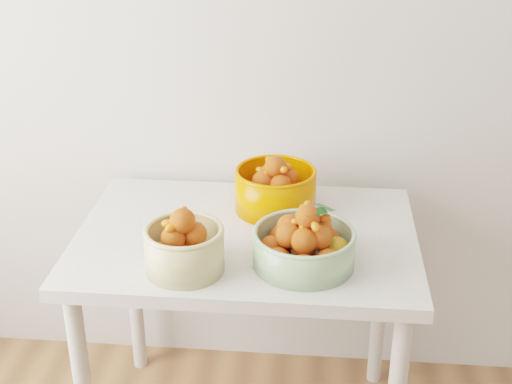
% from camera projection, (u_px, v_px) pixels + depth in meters
% --- Properties ---
extents(table, '(1.00, 0.70, 0.75)m').
position_uv_depth(table, '(246.00, 261.00, 2.14)').
color(table, silver).
rests_on(table, ground).
extents(bowl_cream, '(0.27, 0.27, 0.18)m').
position_uv_depth(bowl_cream, '(184.00, 247.00, 1.89)').
color(bowl_cream, '#CEBF80').
rests_on(bowl_cream, table).
extents(bowl_green, '(0.34, 0.34, 0.18)m').
position_uv_depth(bowl_green, '(304.00, 244.00, 1.91)').
color(bowl_green, '#94BA87').
rests_on(bowl_green, table).
extents(bowl_orange, '(0.26, 0.26, 0.18)m').
position_uv_depth(bowl_orange, '(275.00, 189.00, 2.21)').
color(bowl_orange, '#EB6101').
rests_on(bowl_orange, table).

